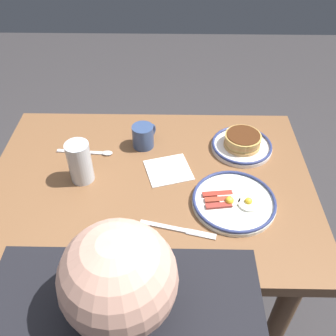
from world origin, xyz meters
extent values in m
plane|color=#353234|center=(0.00, 0.00, 0.00)|extent=(6.00, 6.00, 0.00)
cube|color=brown|center=(0.00, 0.00, 0.73)|extent=(1.11, 0.79, 0.04)
cylinder|color=brown|center=(-0.46, -0.30, 0.35)|extent=(0.07, 0.07, 0.71)
cylinder|color=brown|center=(0.46, -0.30, 0.35)|extent=(0.07, 0.07, 0.71)
cylinder|color=brown|center=(-0.46, 0.30, 0.35)|extent=(0.07, 0.07, 0.71)
cylinder|color=brown|center=(0.46, 0.30, 0.35)|extent=(0.07, 0.07, 0.71)
cylinder|color=white|center=(-0.33, -0.18, 0.76)|extent=(0.23, 0.23, 0.01)
torus|color=navy|center=(-0.33, -0.18, 0.77)|extent=(0.22, 0.22, 0.01)
cylinder|color=tan|center=(-0.33, -0.18, 0.77)|extent=(0.14, 0.14, 0.01)
cylinder|color=tan|center=(-0.33, -0.18, 0.78)|extent=(0.13, 0.13, 0.01)
cylinder|color=#D2934B|center=(-0.33, -0.18, 0.79)|extent=(0.13, 0.13, 0.01)
cylinder|color=tan|center=(-0.33, -0.18, 0.81)|extent=(0.13, 0.13, 0.01)
cylinder|color=#4C2814|center=(-0.33, -0.18, 0.81)|extent=(0.12, 0.12, 0.00)
cylinder|color=white|center=(-0.27, 0.10, 0.76)|extent=(0.27, 0.27, 0.01)
torus|color=navy|center=(-0.27, 0.10, 0.77)|extent=(0.27, 0.27, 0.01)
cylinder|color=white|center=(-0.32, 0.12, 0.77)|extent=(0.07, 0.07, 0.01)
sphere|color=yellow|center=(-0.32, 0.11, 0.77)|extent=(0.02, 0.02, 0.02)
cylinder|color=white|center=(-0.26, 0.09, 0.77)|extent=(0.07, 0.07, 0.01)
sphere|color=yellow|center=(-0.26, 0.11, 0.77)|extent=(0.03, 0.03, 0.03)
cube|color=#A42F23|center=(-0.22, 0.08, 0.77)|extent=(0.10, 0.03, 0.01)
cube|color=#A03A27|center=(-0.22, 0.10, 0.77)|extent=(0.09, 0.03, 0.01)
cube|color=maroon|center=(-0.22, 0.13, 0.77)|extent=(0.09, 0.03, 0.01)
cylinder|color=#334772|center=(0.03, -0.19, 0.79)|extent=(0.08, 0.08, 0.09)
torus|color=#334772|center=(0.01, -0.22, 0.79)|extent=(0.05, 0.06, 0.06)
cylinder|color=brown|center=(0.03, -0.19, 0.82)|extent=(0.07, 0.07, 0.01)
cylinder|color=silver|center=(0.23, -0.01, 0.82)|extent=(0.08, 0.08, 0.15)
cylinder|color=black|center=(0.23, -0.01, 0.80)|extent=(0.07, 0.07, 0.10)
cube|color=white|center=(-0.06, -0.05, 0.75)|extent=(0.18, 0.18, 0.00)
cube|color=silver|center=(0.23, 0.31, 0.75)|extent=(0.19, 0.03, 0.01)
cube|color=silver|center=(0.14, 0.31, 0.75)|extent=(0.03, 0.01, 0.00)
cube|color=silver|center=(0.14, 0.30, 0.75)|extent=(0.03, 0.01, 0.00)
cube|color=silver|center=(0.14, 0.30, 0.75)|extent=(0.03, 0.01, 0.00)
cube|color=silver|center=(0.14, 0.29, 0.75)|extent=(0.03, 0.01, 0.00)
cube|color=silver|center=(-0.08, 0.20, 0.75)|extent=(0.20, 0.06, 0.01)
cube|color=silver|center=(-0.16, 0.23, 0.75)|extent=(0.09, 0.04, 0.00)
cube|color=silver|center=(0.25, -0.14, 0.75)|extent=(0.20, 0.03, 0.01)
ellipsoid|color=silver|center=(0.16, -0.14, 0.76)|extent=(0.04, 0.03, 0.01)
sphere|color=#E1A58D|center=(0.00, 0.61, 1.16)|extent=(0.18, 0.18, 0.18)
cylinder|color=#D8B280|center=(-0.03, 0.43, 0.79)|extent=(0.09, 0.09, 0.26)
camera|label=1|loc=(-0.08, 0.90, 1.64)|focal=39.72mm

